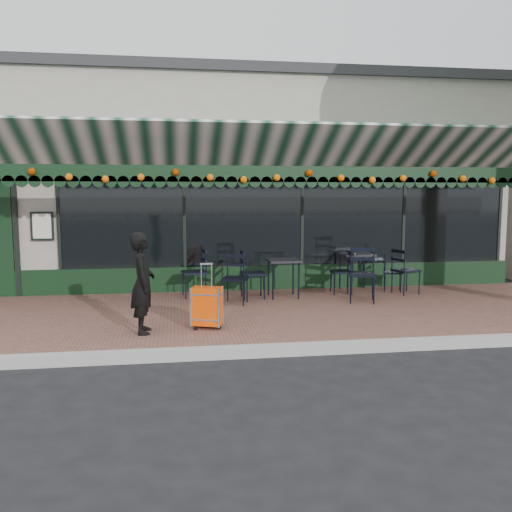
{
  "coord_description": "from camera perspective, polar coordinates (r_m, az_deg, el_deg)",
  "views": [
    {
      "loc": [
        -1.2,
        -6.89,
        2.14
      ],
      "look_at": [
        0.08,
        1.6,
        1.13
      ],
      "focal_mm": 38.0,
      "sensor_mm": 36.0,
      "label": 1
    }
  ],
  "objects": [
    {
      "name": "ground",
      "position": [
        7.31,
        1.24,
        -10.3
      ],
      "size": [
        80.0,
        80.0,
        0.0
      ],
      "primitive_type": "plane",
      "color": "black",
      "rests_on": "ground"
    },
    {
      "name": "sidewalk",
      "position": [
        9.2,
        -0.89,
        -6.26
      ],
      "size": [
        18.0,
        4.0,
        0.15
      ],
      "primitive_type": "cube",
      "color": "brown",
      "rests_on": "ground"
    },
    {
      "name": "curb",
      "position": [
        7.21,
        1.35,
        -9.92
      ],
      "size": [
        18.0,
        0.16,
        0.15
      ],
      "primitive_type": "cube",
      "color": "#9E9E99",
      "rests_on": "ground"
    },
    {
      "name": "restaurant_building",
      "position": [
        14.77,
        -3.96,
        7.2
      ],
      "size": [
        12.0,
        9.6,
        4.5
      ],
      "color": "gray",
      "rests_on": "ground"
    },
    {
      "name": "woman",
      "position": [
        7.81,
        -11.84,
        -2.79
      ],
      "size": [
        0.36,
        0.54,
        1.44
      ],
      "primitive_type": "imported",
      "rotation": [
        0.0,
        0.0,
        1.6
      ],
      "color": "black",
      "rests_on": "sidewalk"
    },
    {
      "name": "suitcase",
      "position": [
        7.99,
        -5.2,
        -5.37
      ],
      "size": [
        0.47,
        0.36,
        0.96
      ],
      "rotation": [
        0.0,
        0.0,
        -0.34
      ],
      "color": "#EB4807",
      "rests_on": "sidewalk"
    },
    {
      "name": "cafe_table_a",
      "position": [
        11.12,
        10.54,
        -0.11
      ],
      "size": [
        0.62,
        0.62,
        0.77
      ],
      "color": "black",
      "rests_on": "sidewalk"
    },
    {
      "name": "cafe_table_b",
      "position": [
        10.3,
        2.9,
        -0.77
      ],
      "size": [
        0.59,
        0.59,
        0.72
      ],
      "color": "black",
      "rests_on": "sidewalk"
    },
    {
      "name": "chair_a_left",
      "position": [
        10.84,
        8.98,
        -1.68
      ],
      "size": [
        0.46,
        0.46,
        0.85
      ],
      "primitive_type": null,
      "rotation": [
        0.0,
        0.0,
        -1.65
      ],
      "color": "black",
      "rests_on": "sidewalk"
    },
    {
      "name": "chair_a_right",
      "position": [
        11.27,
        14.2,
        -1.73
      ],
      "size": [
        0.48,
        0.48,
        0.75
      ],
      "primitive_type": null,
      "rotation": [
        0.0,
        0.0,
        1.23
      ],
      "color": "black",
      "rests_on": "sidewalk"
    },
    {
      "name": "chair_a_front",
      "position": [
        10.04,
        11.13,
        -1.96
      ],
      "size": [
        0.63,
        0.63,
        1.0
      ],
      "primitive_type": null,
      "rotation": [
        0.0,
        0.0,
        -0.31
      ],
      "color": "black",
      "rests_on": "sidewalk"
    },
    {
      "name": "chair_a_extra",
      "position": [
        11.06,
        15.5,
        -1.53
      ],
      "size": [
        0.56,
        0.56,
        0.9
      ],
      "primitive_type": null,
      "rotation": [
        0.0,
        0.0,
        1.85
      ],
      "color": "black",
      "rests_on": "sidewalk"
    },
    {
      "name": "chair_b_left",
      "position": [
        10.41,
        -6.54,
        -1.77
      ],
      "size": [
        0.52,
        0.52,
        0.93
      ],
      "primitive_type": null,
      "rotation": [
        0.0,
        0.0,
        -1.45
      ],
      "color": "black",
      "rests_on": "sidewalk"
    },
    {
      "name": "chair_b_right",
      "position": [
        10.21,
        -0.34,
        -1.9
      ],
      "size": [
        0.47,
        0.47,
        0.92
      ],
      "primitive_type": null,
      "rotation": [
        0.0,
        0.0,
        1.59
      ],
      "color": "black",
      "rests_on": "sidewalk"
    },
    {
      "name": "chair_b_front",
      "position": [
        9.7,
        -2.21,
        -2.46
      ],
      "size": [
        0.56,
        0.56,
        0.89
      ],
      "primitive_type": null,
      "rotation": [
        0.0,
        0.0,
        -0.32
      ],
      "color": "black",
      "rests_on": "sidewalk"
    }
  ]
}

